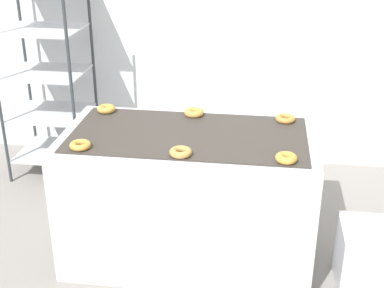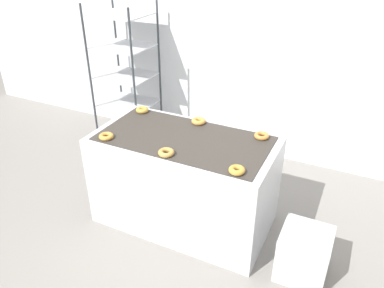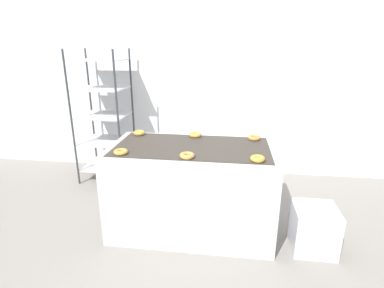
{
  "view_description": "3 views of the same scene",
  "coord_description": "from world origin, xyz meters",
  "px_view_note": "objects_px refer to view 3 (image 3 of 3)",
  "views": [
    {
      "loc": [
        0.41,
        -2.2,
        2.08
      ],
      "look_at": [
        0.0,
        0.8,
        0.71
      ],
      "focal_mm": 50.0,
      "sensor_mm": 36.0,
      "label": 1
    },
    {
      "loc": [
        1.22,
        -1.73,
        2.29
      ],
      "look_at": [
        0.0,
        0.8,
        0.71
      ],
      "focal_mm": 35.0,
      "sensor_mm": 36.0,
      "label": 2
    },
    {
      "loc": [
        0.34,
        -1.88,
        1.71
      ],
      "look_at": [
        0.0,
        0.65,
        0.86
      ],
      "focal_mm": 28.0,
      "sensor_mm": 36.0,
      "label": 3
    }
  ],
  "objects_px": {
    "baking_rack_cart": "(104,116)",
    "donut_far_center": "(195,135)",
    "donut_near_right": "(258,159)",
    "fryer_machine": "(192,188)",
    "donut_near_center": "(187,155)",
    "donut_far_left": "(139,133)",
    "donut_near_left": "(121,152)",
    "donut_far_right": "(254,138)",
    "glaze_bin": "(314,229)"
  },
  "relations": [
    {
      "from": "fryer_machine",
      "to": "donut_far_right",
      "type": "bearing_deg",
      "value": 26.1
    },
    {
      "from": "glaze_bin",
      "to": "donut_far_right",
      "type": "height_order",
      "value": "donut_far_right"
    },
    {
      "from": "donut_near_right",
      "to": "donut_far_left",
      "type": "bearing_deg",
      "value": 153.18
    },
    {
      "from": "donut_near_left",
      "to": "donut_far_left",
      "type": "distance_m",
      "value": 0.56
    },
    {
      "from": "donut_far_center",
      "to": "fryer_machine",
      "type": "bearing_deg",
      "value": -88.53
    },
    {
      "from": "fryer_machine",
      "to": "donut_near_center",
      "type": "bearing_deg",
      "value": -91.0
    },
    {
      "from": "donut_near_center",
      "to": "donut_far_center",
      "type": "height_order",
      "value": "donut_far_center"
    },
    {
      "from": "donut_far_left",
      "to": "donut_far_center",
      "type": "height_order",
      "value": "same"
    },
    {
      "from": "donut_near_center",
      "to": "donut_far_center",
      "type": "distance_m",
      "value": 0.59
    },
    {
      "from": "fryer_machine",
      "to": "glaze_bin",
      "type": "relative_size",
      "value": 3.78
    },
    {
      "from": "donut_near_right",
      "to": "donut_far_center",
      "type": "distance_m",
      "value": 0.82
    },
    {
      "from": "donut_far_center",
      "to": "donut_near_right",
      "type": "bearing_deg",
      "value": -46.16
    },
    {
      "from": "baking_rack_cart",
      "to": "donut_near_left",
      "type": "height_order",
      "value": "baking_rack_cart"
    },
    {
      "from": "baking_rack_cart",
      "to": "donut_near_center",
      "type": "relative_size",
      "value": 13.66
    },
    {
      "from": "donut_near_left",
      "to": "donut_far_left",
      "type": "bearing_deg",
      "value": 91.52
    },
    {
      "from": "baking_rack_cart",
      "to": "donut_far_center",
      "type": "height_order",
      "value": "baking_rack_cart"
    },
    {
      "from": "donut_near_right",
      "to": "donut_far_center",
      "type": "xyz_separation_m",
      "value": [
        -0.57,
        0.59,
        0.0
      ]
    },
    {
      "from": "donut_far_left",
      "to": "donut_near_left",
      "type": "bearing_deg",
      "value": -88.48
    },
    {
      "from": "donut_near_center",
      "to": "donut_near_left",
      "type": "bearing_deg",
      "value": 178.51
    },
    {
      "from": "fryer_machine",
      "to": "donut_far_left",
      "type": "xyz_separation_m",
      "value": [
        -0.58,
        0.28,
        0.44
      ]
    },
    {
      "from": "baking_rack_cart",
      "to": "glaze_bin",
      "type": "bearing_deg",
      "value": -27.18
    },
    {
      "from": "donut_near_center",
      "to": "donut_far_center",
      "type": "relative_size",
      "value": 0.98
    },
    {
      "from": "baking_rack_cart",
      "to": "donut_near_left",
      "type": "xyz_separation_m",
      "value": [
        0.72,
        -1.32,
        0.01
      ]
    },
    {
      "from": "baking_rack_cart",
      "to": "donut_far_center",
      "type": "distance_m",
      "value": 1.47
    },
    {
      "from": "baking_rack_cart",
      "to": "donut_far_right",
      "type": "bearing_deg",
      "value": -22.43
    },
    {
      "from": "fryer_machine",
      "to": "donut_far_center",
      "type": "distance_m",
      "value": 0.53
    },
    {
      "from": "donut_near_left",
      "to": "donut_near_right",
      "type": "bearing_deg",
      "value": -0.62
    },
    {
      "from": "baking_rack_cart",
      "to": "donut_near_center",
      "type": "xyz_separation_m",
      "value": [
        1.28,
        -1.33,
        0.01
      ]
    },
    {
      "from": "donut_far_center",
      "to": "donut_far_right",
      "type": "height_order",
      "value": "donut_far_center"
    },
    {
      "from": "baking_rack_cart",
      "to": "donut_near_center",
      "type": "bearing_deg",
      "value": -46.23
    },
    {
      "from": "donut_near_left",
      "to": "donut_near_center",
      "type": "height_order",
      "value": "donut_near_center"
    },
    {
      "from": "donut_near_left",
      "to": "donut_far_right",
      "type": "xyz_separation_m",
      "value": [
        1.13,
        0.56,
        -0.0
      ]
    },
    {
      "from": "baking_rack_cart",
      "to": "donut_near_left",
      "type": "distance_m",
      "value": 1.5
    },
    {
      "from": "baking_rack_cart",
      "to": "donut_far_right",
      "type": "relative_size",
      "value": 13.77
    },
    {
      "from": "donut_far_center",
      "to": "baking_rack_cart",
      "type": "bearing_deg",
      "value": 149.79
    },
    {
      "from": "donut_far_left",
      "to": "donut_far_center",
      "type": "xyz_separation_m",
      "value": [
        0.57,
        0.01,
        -0.0
      ]
    },
    {
      "from": "fryer_machine",
      "to": "baking_rack_cart",
      "type": "distance_m",
      "value": 1.7
    },
    {
      "from": "fryer_machine",
      "to": "donut_near_center",
      "type": "height_order",
      "value": "donut_near_center"
    },
    {
      "from": "donut_near_left",
      "to": "donut_far_center",
      "type": "distance_m",
      "value": 0.8
    },
    {
      "from": "donut_near_center",
      "to": "donut_near_right",
      "type": "distance_m",
      "value": 0.56
    },
    {
      "from": "donut_far_center",
      "to": "donut_far_right",
      "type": "bearing_deg",
      "value": -2.07
    },
    {
      "from": "donut_far_center",
      "to": "donut_far_right",
      "type": "distance_m",
      "value": 0.57
    },
    {
      "from": "fryer_machine",
      "to": "baking_rack_cart",
      "type": "relative_size",
      "value": 0.9
    },
    {
      "from": "donut_near_left",
      "to": "glaze_bin",
      "type": "bearing_deg",
      "value": 3.53
    },
    {
      "from": "donut_far_left",
      "to": "donut_far_center",
      "type": "bearing_deg",
      "value": 1.48
    },
    {
      "from": "donut_near_right",
      "to": "donut_near_left",
      "type": "bearing_deg",
      "value": 179.38
    },
    {
      "from": "glaze_bin",
      "to": "donut_near_center",
      "type": "bearing_deg",
      "value": -173.92
    },
    {
      "from": "donut_near_right",
      "to": "donut_far_center",
      "type": "height_order",
      "value": "same"
    },
    {
      "from": "donut_near_center",
      "to": "donut_far_left",
      "type": "relative_size",
      "value": 1.05
    },
    {
      "from": "donut_near_center",
      "to": "donut_far_right",
      "type": "height_order",
      "value": "donut_near_center"
    }
  ]
}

